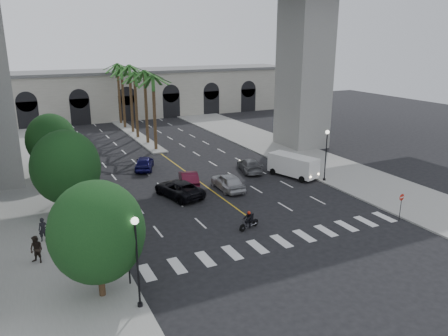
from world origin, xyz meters
The scene contains 29 objects.
ground centered at (0.00, 0.00, 0.00)m, with size 140.00×140.00×0.00m, color black.
sidewalk_left centered at (-15.00, 15.00, 0.07)m, with size 8.00×100.00×0.15m, color gray.
sidewalk_right centered at (15.00, 15.00, 0.07)m, with size 8.00×100.00×0.15m, color gray.
median centered at (0.00, 38.00, 0.10)m, with size 2.00×24.00×0.20m, color gray.
pier_building centered at (0.00, 55.00, 4.27)m, with size 71.00×10.50×8.50m.
palm_a centered at (0.00, 28.00, 9.10)m, with size 3.20×3.20×10.30m.
palm_b centered at (0.10, 32.00, 9.37)m, with size 3.20×3.20×10.60m.
palm_c centered at (-0.20, 36.00, 8.91)m, with size 3.20×3.20×10.10m.
palm_d centered at (0.15, 40.00, 9.65)m, with size 3.20×3.20×10.90m.
palm_e centered at (-0.10, 44.00, 9.19)m, with size 3.20×3.20×10.40m.
palm_f centered at (0.20, 48.00, 9.46)m, with size 3.20×3.20×10.70m.
street_tree_near centered at (-13.00, -3.00, 4.02)m, with size 5.20×5.20×6.89m.
street_tree_mid centered at (-13.00, 10.00, 4.21)m, with size 5.44×5.44×7.21m.
street_tree_far centered at (-13.00, 22.00, 3.90)m, with size 5.04×5.04×6.68m.
lamp_post_left_near centered at (-11.40, -5.00, 3.22)m, with size 0.40×0.40×5.35m.
lamp_post_left_far centered at (-11.40, 16.00, 3.22)m, with size 0.40×0.40×5.35m.
lamp_post_right centered at (11.40, 8.00, 3.22)m, with size 0.40×0.40×5.35m.
traffic_signal_near centered at (-11.30, -2.50, 2.51)m, with size 0.25×0.18×3.65m.
traffic_signal_far centered at (-11.30, 1.50, 2.51)m, with size 0.25×0.18×3.65m.
motorcycle_rider centered at (-1.02, 1.41, 0.66)m, with size 1.95×0.78×1.45m.
car_a centered at (1.50, 10.14, 0.81)m, with size 1.92×4.76×1.62m, color #A7A8AC.
car_b centered at (-1.50, 12.73, 0.77)m, with size 1.63×4.66×1.54m, color #460E1E.
car_c centered at (-3.42, 10.43, 0.77)m, with size 2.54×5.51×1.53m, color black.
car_d centered at (6.34, 14.46, 0.71)m, with size 1.98×4.87×1.41m, color slate.
car_e centered at (-3.82, 20.17, 0.78)m, with size 1.84×4.57×1.56m, color #12104E.
cargo_van centered at (9.51, 10.78, 1.27)m, with size 3.56×5.70×2.28m.
pedestrian_a centered at (-15.36, 5.78, 1.02)m, with size 0.63×0.41×1.73m, color black.
pedestrian_b centered at (-16.00, 2.59, 1.07)m, with size 0.89×0.69×1.83m, color black.
do_not_enter_sign centered at (10.50, -2.56, 1.65)m, with size 0.55×0.10×2.27m.
Camera 1 is at (-16.34, -25.35, 14.08)m, focal length 35.00 mm.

